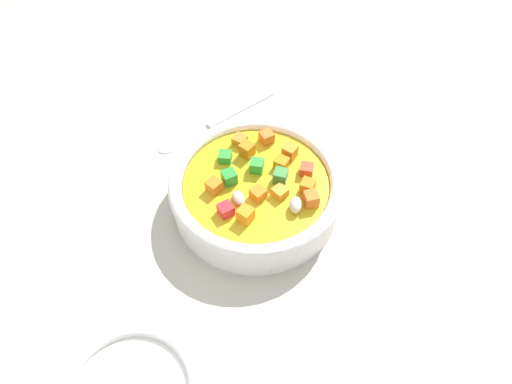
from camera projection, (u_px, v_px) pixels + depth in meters
The scene contains 3 objects.
ground_plane at pixel (256, 208), 54.36cm from camera, with size 140.00×140.00×2.00cm, color #BAB2A0.
soup_bowl_main at pixel (256, 189), 51.54cm from camera, with size 19.33×19.33×5.53cm.
spoon at pixel (216, 121), 61.51cm from camera, with size 18.89×2.06×0.85cm.
Camera 1 is at (19.85, 24.90, 43.09)cm, focal length 32.25 mm.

